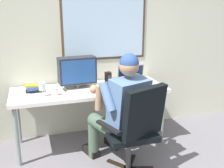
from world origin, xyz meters
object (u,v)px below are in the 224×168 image
at_px(office_chair, 136,125).
at_px(crt_monitor, 77,71).
at_px(desk, 90,93).
at_px(person_seated, 121,108).
at_px(desk_speaker, 108,78).
at_px(coffee_mug, 55,92).
at_px(book_stack, 34,88).
at_px(wine_glass, 42,87).
at_px(cd_case, 111,89).
at_px(laptop, 132,79).

height_order(office_chair, crt_monitor, crt_monitor).
bearing_deg(crt_monitor, desk, -14.30).
relative_size(person_seated, desk_speaker, 7.90).
relative_size(desk, coffee_mug, 20.76).
bearing_deg(crt_monitor, person_seated, -59.36).
height_order(book_stack, coffee_mug, coffee_mug).
xyz_separation_m(wine_glass, coffee_mug, (0.13, -0.01, -0.06)).
relative_size(office_chair, coffee_mug, 11.00).
distance_m(office_chair, cd_case, 0.69).
height_order(cd_case, coffee_mug, coffee_mug).
height_order(person_seated, laptop, person_seated).
height_order(desk_speaker, cd_case, desk_speaker).
distance_m(desk, person_seated, 0.58).
xyz_separation_m(person_seated, cd_case, (0.03, 0.43, 0.07)).
distance_m(crt_monitor, cd_case, 0.45).
bearing_deg(wine_glass, laptop, 9.34).
distance_m(desk_speaker, book_stack, 0.90).
bearing_deg(coffee_mug, desk_speaker, 19.80).
xyz_separation_m(desk, book_stack, (-0.64, 0.06, 0.09)).
relative_size(laptop, wine_glass, 2.30).
relative_size(desk, laptop, 5.07).
height_order(office_chair, wine_glass, office_chair).
bearing_deg(cd_case, office_chair, -86.26).
bearing_deg(cd_case, desk_speaker, 83.43).
xyz_separation_m(book_stack, coffee_mug, (0.22, -0.19, 0.00)).
height_order(desk, laptop, laptop).
relative_size(crt_monitor, desk_speaker, 2.84).
distance_m(person_seated, desk_speaker, 0.67).
bearing_deg(person_seated, desk_speaker, 85.04).
distance_m(laptop, book_stack, 1.20).
distance_m(office_chair, crt_monitor, 0.99).
relative_size(office_chair, laptop, 2.69).
height_order(office_chair, desk_speaker, office_chair).
distance_m(person_seated, laptop, 0.71).
bearing_deg(desk_speaker, desk, -156.95).
distance_m(laptop, cd_case, 0.37).
bearing_deg(person_seated, office_chair, -72.45).
xyz_separation_m(desk, crt_monitor, (-0.14, 0.04, 0.27)).
xyz_separation_m(desk, office_chair, (0.28, -0.78, -0.11)).
bearing_deg(wine_glass, desk_speaker, 16.33).
distance_m(person_seated, wine_glass, 0.88).
bearing_deg(wine_glass, desk, 12.94).
xyz_separation_m(desk, laptop, (0.56, 0.06, 0.11)).
bearing_deg(office_chair, desk, 109.74).
height_order(person_seated, book_stack, person_seated).
bearing_deg(desk, crt_monitor, 165.70).
relative_size(crt_monitor, cd_case, 2.61).
distance_m(desk_speaker, cd_case, 0.24).
bearing_deg(office_chair, book_stack, 137.52).
xyz_separation_m(book_stack, cd_case, (0.87, -0.17, -0.04)).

